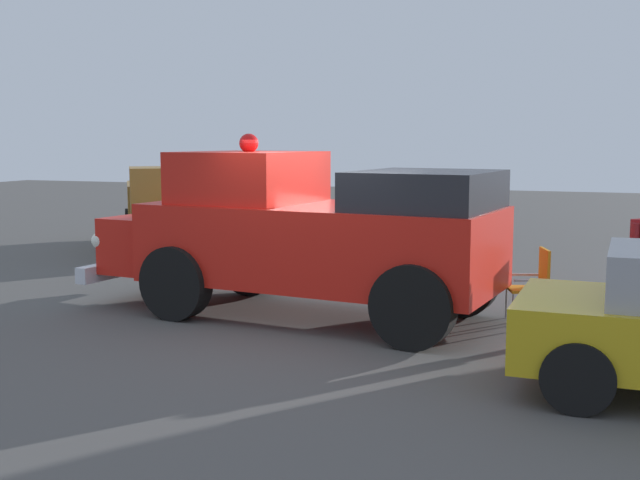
# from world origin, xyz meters

# --- Properties ---
(ground_plane) EXTENTS (60.00, 60.00, 0.00)m
(ground_plane) POSITION_xyz_m (0.00, 0.00, 0.00)
(ground_plane) COLOR #514F4C
(vintage_fire_truck) EXTENTS (2.95, 6.17, 2.59)m
(vintage_fire_truck) POSITION_xyz_m (0.46, 0.28, 1.20)
(vintage_fire_truck) COLOR black
(vintage_fire_truck) RESTS_ON ground
(parked_pickup) EXTENTS (4.99, 4.16, 1.90)m
(parked_pickup) POSITION_xyz_m (6.07, 5.78, 0.99)
(parked_pickup) COLOR black
(parked_pickup) RESTS_ON ground
(lawn_chair_by_car) EXTENTS (0.63, 0.63, 1.02)m
(lawn_chair_by_car) POSITION_xyz_m (1.20, -2.82, 0.59)
(lawn_chair_by_car) COLOR #B7BABF
(lawn_chair_by_car) RESTS_ON ground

